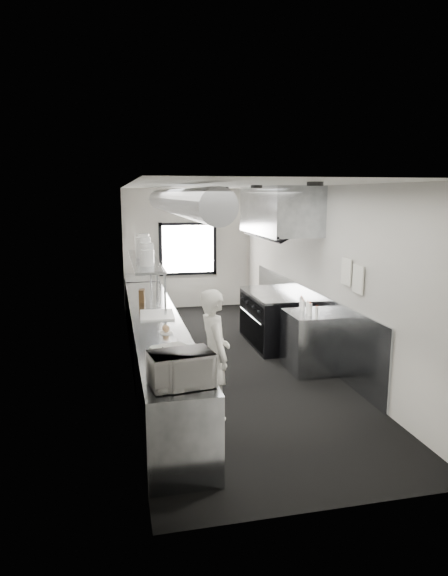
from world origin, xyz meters
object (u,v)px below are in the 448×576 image
squeeze_bottle_a (317,312)px  small_plate (166,333)px  plate_stack_a (147,258)px  deli_tub_a (156,363)px  microwave (181,369)px  range (273,319)px  exhaust_hood (278,210)px  line_cook (214,354)px  knife_block (142,296)px  prep_counter (157,348)px  squeeze_bottle_d (303,305)px  cutting_board (157,315)px  squeeze_bottle_c (308,307)px  plate_stack_d (142,244)px  plate_stack_c (143,248)px  squeeze_bottle_e (301,303)px  far_work_table (142,297)px  plate_stack_b (147,252)px  deli_tub_b (156,351)px  squeeze_bottle_b (310,310)px  bottle_station (309,342)px  pass_shelf (145,261)px

squeeze_bottle_a → small_plate: bearing=-171.4°
plate_stack_a → squeeze_bottle_a: 2.72m
deli_tub_a → microwave: bearing=-71.3°
range → microwave: (-2.18, -3.85, 0.59)m
exhaust_hood → line_cook: 3.54m
range → knife_block: bearing=-178.6°
deli_tub_a → knife_block: bearing=89.2°
prep_counter → squeeze_bottle_d: squeeze_bottle_d is taller
prep_counter → cutting_board: cutting_board is taller
range → squeeze_bottle_c: size_ratio=9.24×
cutting_board → plate_stack_d: 2.16m
plate_stack_c → squeeze_bottle_e: size_ratio=1.94×
line_cook → squeeze_bottle_e: line_cook is taller
deli_tub_a → squeeze_bottle_c: (2.44, 1.91, 0.04)m
far_work_table → knife_block: knife_block is taller
range → deli_tub_a: deli_tub_a is taller
range → line_cook: 3.14m
plate_stack_b → knife_block: bearing=-133.5°
plate_stack_d → deli_tub_b: bearing=-91.6°
range → squeeze_bottle_c: 1.49m
deli_tub_b → squeeze_bottle_b: bearing=29.6°
bottle_station → cutting_board: 2.34m
cutting_board → squeeze_bottle_e: (2.25, -0.04, 0.08)m
prep_counter → small_plate: size_ratio=34.60×
exhaust_hood → squeeze_bottle_b: bearing=-90.4°
far_work_table → squeeze_bottle_b: squeeze_bottle_b is taller
pass_shelf → cutting_board: 1.49m
cutting_board → plate_stack_c: bearing=93.0°
deli_tub_b → plate_stack_c: 3.51m
bottle_station → microwave: (-2.29, -2.45, 0.61)m
squeeze_bottle_c → squeeze_bottle_d: squeeze_bottle_c is taller
prep_counter → small_plate: small_plate is taller
prep_counter → squeeze_bottle_b: squeeze_bottle_b is taller
plate_stack_b → plate_stack_a: bearing=-93.2°
squeeze_bottle_c → squeeze_bottle_e: squeeze_bottle_e is taller
microwave → plate_stack_a: 3.40m
line_cook → plate_stack_d: size_ratio=4.05×
squeeze_bottle_a → squeeze_bottle_c: size_ratio=0.92×
microwave → squeeze_bottle_d: microwave is taller
deli_tub_b → squeeze_bottle_c: bearing=32.2°
bottle_station → squeeze_bottle_b: size_ratio=4.81×
far_work_table → squeeze_bottle_c: size_ratio=6.93×
prep_counter → plate_stack_a: plate_stack_a is taller
line_cook → squeeze_bottle_b: bearing=-61.8°
pass_shelf → range: size_ratio=1.88×
deli_tub_b → squeeze_bottle_b: 2.74m
range → plate_stack_b: (-2.21, 0.05, 1.25)m
range → squeeze_bottle_a: (0.10, -1.69, 0.51)m
squeeze_bottle_b → squeeze_bottle_e: (0.04, 0.46, -0.00)m
pass_shelf → squeeze_bottle_b: 2.99m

